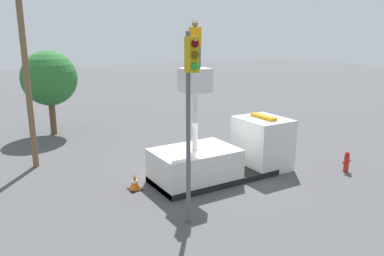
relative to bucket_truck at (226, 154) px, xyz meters
name	(u,v)px	position (x,y,z in m)	size (l,w,h in m)	color
ground_plane	(214,178)	(-0.60, 0.00, -0.95)	(120.00, 120.00, 0.00)	#4C4C4F
bucket_truck	(226,154)	(0.00, 0.00, 0.00)	(6.17, 2.32, 4.63)	black
worker	(195,44)	(-1.54, 0.00, 4.56)	(0.40, 0.26, 1.75)	#38383D
traffic_light_pole	(191,93)	(-3.44, -2.86, 3.25)	(0.34, 0.57, 5.97)	#515156
fire_hydrant	(347,162)	(4.81, -2.35, -0.50)	(0.47, 0.23, 0.93)	#B2231E
traffic_cone_rear	(135,182)	(-3.92, 0.59, -0.65)	(0.50, 0.50, 0.63)	black
tree_left_bg	(49,78)	(-4.88, 10.96, 2.41)	(3.21, 3.21, 4.99)	brown
utility_pole	(26,70)	(-6.77, 5.41, 3.43)	(2.20, 0.26, 8.12)	brown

